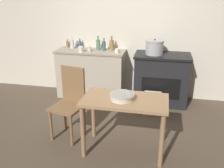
{
  "coord_description": "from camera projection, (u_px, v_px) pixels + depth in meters",
  "views": [
    {
      "loc": [
        0.74,
        -3.06,
        1.97
      ],
      "look_at": [
        0.0,
        0.48,
        0.59
      ],
      "focal_mm": 40.0,
      "sensor_mm": 36.0,
      "label": 1
    }
  ],
  "objects": [
    {
      "name": "flour_sack",
      "position": [
        152.0,
        103.0,
        4.16
      ],
      "size": [
        0.28,
        0.19,
        0.37
      ],
      "primitive_type": "cube",
      "color": "beige",
      "rests_on": "ground_plane"
    },
    {
      "name": "cup_right",
      "position": [
        81.0,
        49.0,
        4.48
      ],
      "size": [
        0.09,
        0.09,
        0.1
      ],
      "primitive_type": "cylinder",
      "color": "silver",
      "rests_on": "counter_cabinet"
    },
    {
      "name": "bottle_mid_left",
      "position": [
        98.0,
        44.0,
        4.64
      ],
      "size": [
        0.08,
        0.08,
        0.25
      ],
      "color": "#517F5B",
      "rests_on": "counter_cabinet"
    },
    {
      "name": "cup_far_right",
      "position": [
        89.0,
        49.0,
        4.52
      ],
      "size": [
        0.07,
        0.07,
        0.1
      ],
      "primitive_type": "cylinder",
      "color": "beige",
      "rests_on": "counter_cabinet"
    },
    {
      "name": "work_table",
      "position": [
        125.0,
        108.0,
        3.05
      ],
      "size": [
        1.04,
        0.56,
        0.73
      ],
      "color": "#A87F56",
      "rests_on": "ground_plane"
    },
    {
      "name": "bottle_center",
      "position": [
        72.0,
        44.0,
        4.74
      ],
      "size": [
        0.07,
        0.07,
        0.24
      ],
      "color": "silver",
      "rests_on": "counter_cabinet"
    },
    {
      "name": "bottle_center_left",
      "position": [
        68.0,
        44.0,
        4.86
      ],
      "size": [
        0.06,
        0.06,
        0.16
      ],
      "color": "olive",
      "rests_on": "counter_cabinet"
    },
    {
      "name": "bottle_center_right",
      "position": [
        104.0,
        46.0,
        4.58
      ],
      "size": [
        0.06,
        0.06,
        0.23
      ],
      "color": "#3D5675",
      "rests_on": "counter_cabinet"
    },
    {
      "name": "stove",
      "position": [
        161.0,
        79.0,
        4.5
      ],
      "size": [
        0.97,
        0.6,
        0.91
      ],
      "color": "black",
      "rests_on": "ground_plane"
    },
    {
      "name": "chair",
      "position": [
        70.0,
        101.0,
        3.44
      ],
      "size": [
        0.48,
        0.48,
        0.99
      ],
      "rotation": [
        0.0,
        0.0,
        -0.23
      ],
      "color": "olive",
      "rests_on": "ground_plane"
    },
    {
      "name": "mixing_bowl_large",
      "position": [
        122.0,
        96.0,
        2.98
      ],
      "size": [
        0.3,
        0.3,
        0.07
      ],
      "color": "silver",
      "rests_on": "work_table"
    },
    {
      "name": "ground_plane",
      "position": [
        105.0,
        133.0,
        3.64
      ],
      "size": [
        14.0,
        14.0,
        0.0
      ],
      "primitive_type": "plane",
      "color": "brown"
    },
    {
      "name": "cup_mid_right",
      "position": [
        117.0,
        51.0,
        4.42
      ],
      "size": [
        0.07,
        0.07,
        0.08
      ],
      "primitive_type": "cylinder",
      "color": "silver",
      "rests_on": "counter_cabinet"
    },
    {
      "name": "bottle_left",
      "position": [
        80.0,
        44.0,
        4.79
      ],
      "size": [
        0.06,
        0.06,
        0.18
      ],
      "color": "#3D5675",
      "rests_on": "counter_cabinet"
    },
    {
      "name": "counter_cabinet",
      "position": [
        91.0,
        73.0,
        4.78
      ],
      "size": [
        1.28,
        0.52,
        0.91
      ],
      "color": "#B2A893",
      "rests_on": "ground_plane"
    },
    {
      "name": "bottle_far_left",
      "position": [
        112.0,
        45.0,
        4.59
      ],
      "size": [
        0.08,
        0.08,
        0.27
      ],
      "color": "olive",
      "rests_on": "counter_cabinet"
    },
    {
      "name": "stock_pot",
      "position": [
        154.0,
        47.0,
        4.29
      ],
      "size": [
        0.31,
        0.31,
        0.27
      ],
      "color": "#A8A8AD",
      "rests_on": "stove"
    },
    {
      "name": "wall_back",
      "position": [
        124.0,
        29.0,
        4.64
      ],
      "size": [
        8.0,
        0.07,
        2.55
      ],
      "color": "beige",
      "rests_on": "ground_plane"
    }
  ]
}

